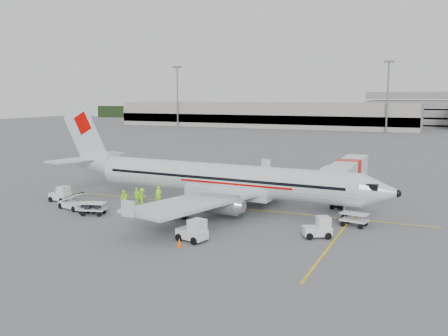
{
  "coord_description": "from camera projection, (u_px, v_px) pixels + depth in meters",
  "views": [
    {
      "loc": [
        21.53,
        -46.97,
        11.61
      ],
      "look_at": [
        0.0,
        2.0,
        3.8
      ],
      "focal_mm": 40.0,
      "sensor_mm": 36.0,
      "label": 1
    }
  ],
  "objects": [
    {
      "name": "ground",
      "position": [
        216.0,
        206.0,
        52.8
      ],
      "size": [
        360.0,
        360.0,
        0.0
      ],
      "primitive_type": "plane",
      "color": "#56595B"
    },
    {
      "name": "stripe_lead",
      "position": [
        216.0,
        206.0,
        52.8
      ],
      "size": [
        44.0,
        0.2,
        0.01
      ],
      "primitive_type": "cube",
      "color": "yellow",
      "rests_on": "ground"
    },
    {
      "name": "stripe_cross",
      "position": [
        333.0,
        241.0,
        39.98
      ],
      "size": [
        0.2,
        20.0,
        0.01
      ],
      "primitive_type": "cube",
      "color": "yellow",
      "rests_on": "ground"
    },
    {
      "name": "terminal_west",
      "position": [
        264.0,
        115.0,
        185.84
      ],
      "size": [
        110.0,
        22.0,
        9.0
      ],
      "primitive_type": null,
      "color": "gray",
      "rests_on": "ground"
    },
    {
      "name": "treeline",
      "position": [
        388.0,
        116.0,
        210.88
      ],
      "size": [
        300.0,
        3.0,
        6.0
      ],
      "primitive_type": null,
      "color": "black",
      "rests_on": "ground"
    },
    {
      "name": "mast_west",
      "position": [
        177.0,
        97.0,
        185.98
      ],
      "size": [
        3.2,
        1.2,
        22.0
      ],
      "primitive_type": null,
      "color": "slate",
      "rests_on": "ground"
    },
    {
      "name": "mast_center",
      "position": [
        387.0,
        97.0,
        156.1
      ],
      "size": [
        3.2,
        1.2,
        22.0
      ],
      "primitive_type": null,
      "color": "slate",
      "rests_on": "ground"
    },
    {
      "name": "aircraft",
      "position": [
        222.0,
        158.0,
        51.28
      ],
      "size": [
        39.2,
        31.51,
        10.38
      ],
      "primitive_type": null,
      "rotation": [
        0.0,
        0.0,
        -0.05
      ],
      "color": "silver",
      "rests_on": "ground"
    },
    {
      "name": "jet_bridge",
      "position": [
        348.0,
        179.0,
        56.43
      ],
      "size": [
        3.32,
        16.81,
        4.4
      ],
      "primitive_type": null,
      "rotation": [
        0.0,
        0.0,
        -0.01
      ],
      "color": "silver",
      "rests_on": "ground"
    },
    {
      "name": "belt_loader",
      "position": [
        72.0,
        198.0,
        51.14
      ],
      "size": [
        4.78,
        2.9,
        2.43
      ],
      "primitive_type": null,
      "rotation": [
        0.0,
        0.0,
        -0.29
      ],
      "color": "silver",
      "rests_on": "ground"
    },
    {
      "name": "tug_fore",
      "position": [
        317.0,
        227.0,
        40.95
      ],
      "size": [
        2.61,
        2.21,
        1.75
      ],
      "primitive_type": null,
      "rotation": [
        0.0,
        0.0,
        0.49
      ],
      "color": "silver",
      "rests_on": "ground"
    },
    {
      "name": "tug_mid",
      "position": [
        192.0,
        230.0,
        39.96
      ],
      "size": [
        2.68,
        1.94,
        1.86
      ],
      "primitive_type": null,
      "rotation": [
        0.0,
        0.0,
        -0.25
      ],
      "color": "silver",
      "rests_on": "ground"
    },
    {
      "name": "tug_aft",
      "position": [
        60.0,
        194.0,
        54.93
      ],
      "size": [
        2.3,
        1.37,
        1.75
      ],
      "primitive_type": null,
      "rotation": [
        0.0,
        0.0,
        -0.03
      ],
      "color": "silver",
      "rests_on": "ground"
    },
    {
      "name": "cart_loaded_a",
      "position": [
        93.0,
        209.0,
        48.72
      ],
      "size": [
        2.67,
        2.0,
        1.24
      ],
      "primitive_type": null,
      "rotation": [
        0.0,
        0.0,
        0.27
      ],
      "color": "silver",
      "rests_on": "ground"
    },
    {
      "name": "cart_loaded_b",
      "position": [
        89.0,
        207.0,
        49.79
      ],
      "size": [
        2.33,
        1.87,
        1.06
      ],
      "primitive_type": null,
      "rotation": [
        0.0,
        0.0,
        0.38
      ],
      "color": "silver",
      "rests_on": "ground"
    },
    {
      "name": "cart_empty_a",
      "position": [
        176.0,
        212.0,
        47.52
      ],
      "size": [
        2.63,
        2.09,
        1.2
      ],
      "primitive_type": null,
      "rotation": [
        0.0,
        0.0,
        0.36
      ],
      "color": "silver",
      "rests_on": "ground"
    },
    {
      "name": "cart_empty_b",
      "position": [
        354.0,
        220.0,
        44.48
      ],
      "size": [
        2.57,
        1.8,
        1.23
      ],
      "primitive_type": null,
      "rotation": [
        0.0,
        0.0,
        -0.18
      ],
      "color": "silver",
      "rests_on": "ground"
    },
    {
      "name": "cone_nose",
      "position": [
        359.0,
        218.0,
        46.55
      ],
      "size": [
        0.33,
        0.33,
        0.54
      ],
      "primitive_type": "cone",
      "color": "#FB530F",
      "rests_on": "ground"
    },
    {
      "name": "cone_port",
      "position": [
        315.0,
        178.0,
        68.4
      ],
      "size": [
        0.43,
        0.43,
        0.7
      ],
      "primitive_type": "cone",
      "color": "#FB530F",
      "rests_on": "ground"
    },
    {
      "name": "cone_stbd",
      "position": [
        179.0,
        242.0,
        38.55
      ],
      "size": [
        0.42,
        0.42,
        0.69
      ],
      "primitive_type": "cone",
      "color": "#FB530F",
      "rests_on": "ground"
    },
    {
      "name": "crew_a",
      "position": [
        159.0,
        195.0,
        53.76
      ],
      "size": [
        0.83,
        0.7,
        1.92
      ],
      "primitive_type": "imported",
      "rotation": [
        0.0,
        0.0,
        0.41
      ],
      "color": "#94F01F",
      "rests_on": "ground"
    },
    {
      "name": "crew_b",
      "position": [
        124.0,
        198.0,
        52.36
      ],
      "size": [
        1.04,
        0.92,
        1.79
      ],
      "primitive_type": "imported",
      "rotation": [
        0.0,
        0.0,
        -0.33
      ],
      "color": "#94F01F",
      "rests_on": "ground"
    },
    {
      "name": "crew_c",
      "position": [
        142.0,
        196.0,
        53.96
      ],
      "size": [
        0.65,
        1.09,
        1.66
      ],
      "primitive_type": "imported",
      "rotation": [
        0.0,
        0.0,
        1.6
      ],
      "color": "#94F01F",
      "rests_on": "ground"
    },
    {
      "name": "crew_d",
      "position": [
        137.0,
        196.0,
        53.42
      ],
      "size": [
        1.08,
        0.48,
        1.81
      ],
      "primitive_type": "imported",
      "rotation": [
        0.0,
        0.0,
        3.18
      ],
      "color": "#94F01F",
      "rests_on": "ground"
    }
  ]
}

